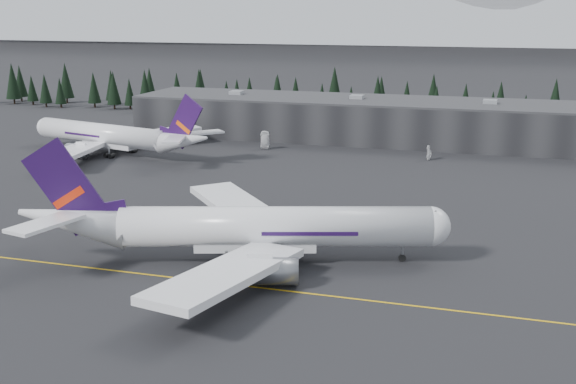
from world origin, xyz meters
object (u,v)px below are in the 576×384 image
(gse_vehicle_a, at_px, (265,147))
(gse_vehicle_b, at_px, (429,158))
(terminal, at_px, (388,120))
(jet_main, at_px, (237,227))
(jet_parked, at_px, (116,136))

(gse_vehicle_a, bearing_deg, gse_vehicle_b, -1.33)
(terminal, xyz_separation_m, jet_main, (-4.69, -117.32, -0.53))
(gse_vehicle_a, bearing_deg, jet_parked, -150.76)
(gse_vehicle_a, height_order, gse_vehicle_b, gse_vehicle_a)
(terminal, height_order, gse_vehicle_a, terminal)
(gse_vehicle_a, distance_m, gse_vehicle_b, 47.43)
(jet_parked, height_order, gse_vehicle_b, jet_parked)
(jet_parked, relative_size, gse_vehicle_a, 11.46)
(jet_main, distance_m, gse_vehicle_b, 93.04)
(jet_main, xyz_separation_m, gse_vehicle_b, (20.43, 90.62, -5.08))
(jet_main, bearing_deg, terminal, 70.45)
(jet_parked, bearing_deg, gse_vehicle_a, -137.56)
(jet_main, bearing_deg, gse_vehicle_a, 89.02)
(terminal, bearing_deg, gse_vehicle_a, -141.74)
(gse_vehicle_b, bearing_deg, terminal, -154.77)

